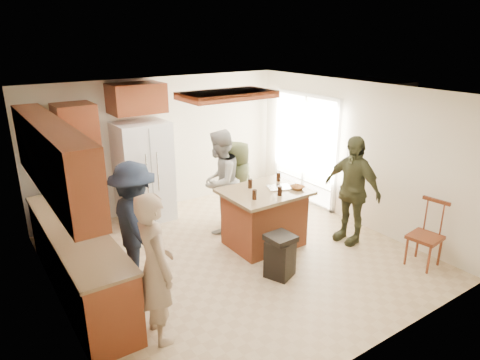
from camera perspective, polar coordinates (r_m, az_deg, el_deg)
room_shell at (r=10.27m, az=14.81°, el=5.01°), size 8.00×5.20×5.00m
person_front_left at (r=4.77m, az=-11.22°, el=-11.45°), size 0.49×0.66×1.74m
person_behind_left at (r=7.19m, az=-2.69°, el=-0.23°), size 1.01×0.91×1.77m
person_behind_right at (r=7.51m, az=-0.18°, el=-0.42°), size 0.86×0.72×1.50m
person_side_right at (r=7.04m, az=14.65°, el=-1.27°), size 0.62×1.08×1.77m
person_counter at (r=5.87m, az=-13.79°, el=-5.69°), size 0.55×1.12×1.71m
left_cabinetry at (r=5.80m, az=-21.79°, el=-5.80°), size 0.64×3.00×2.30m
back_wall_units at (r=7.52m, az=-18.71°, el=3.60°), size 1.80×0.60×2.45m
refrigerator at (r=7.81m, az=-12.69°, el=1.05°), size 0.90×0.76×1.80m
kitchen_island at (r=6.84m, az=3.25°, el=-4.95°), size 1.28×1.03×0.93m
island_items at (r=6.71m, az=5.36°, el=-0.93°), size 0.96×0.63×0.15m
trash_bin at (r=6.07m, az=5.37°, el=-9.99°), size 0.44×0.44×0.63m
spindle_chair at (r=6.82m, az=23.54°, el=-6.94°), size 0.47×0.47×0.99m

